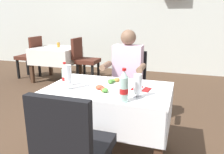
# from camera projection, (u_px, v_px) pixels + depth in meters

# --- Properties ---
(back_wall) EXTENTS (11.00, 0.12, 3.06)m
(back_wall) POSITION_uv_depth(u_px,v_px,m) (154.00, 11.00, 5.60)
(back_wall) COLOR silver
(back_wall) RESTS_ON ground
(main_dining_table) EXTENTS (1.20, 0.76, 0.74)m
(main_dining_table) POSITION_uv_depth(u_px,v_px,m) (109.00, 104.00, 2.23)
(main_dining_table) COLOR white
(main_dining_table) RESTS_ON ground
(chair_far_diner_seat) EXTENTS (0.44, 0.50, 0.97)m
(chair_far_diner_seat) POSITION_uv_depth(u_px,v_px,m) (128.00, 84.00, 2.94)
(chair_far_diner_seat) COLOR black
(chair_far_diner_seat) RESTS_ON ground
(chair_near_camera_side) EXTENTS (0.44, 0.50, 0.97)m
(chair_near_camera_side) POSITION_uv_depth(u_px,v_px,m) (73.00, 147.00, 1.52)
(chair_near_camera_side) COLOR black
(chair_near_camera_side) RESTS_ON ground
(seated_diner_far) EXTENTS (0.50, 0.46, 1.26)m
(seated_diner_far) POSITION_uv_depth(u_px,v_px,m) (127.00, 74.00, 2.80)
(seated_diner_far) COLOR #282D42
(seated_diner_far) RESTS_ON ground
(plate_near_camera) EXTENTS (0.24, 0.24, 0.06)m
(plate_near_camera) POSITION_uv_depth(u_px,v_px,m) (103.00, 90.00, 2.05)
(plate_near_camera) COLOR white
(plate_near_camera) RESTS_ON main_dining_table
(plate_far_diner) EXTENTS (0.26, 0.26, 0.06)m
(plate_far_diner) POSITION_uv_depth(u_px,v_px,m) (114.00, 82.00, 2.31)
(plate_far_diner) COLOR white
(plate_far_diner) RESTS_ON main_dining_table
(beer_glass_left) EXTENTS (0.07, 0.07, 0.20)m
(beer_glass_left) POSITION_uv_depth(u_px,v_px,m) (138.00, 85.00, 1.89)
(beer_glass_left) COLOR white
(beer_glass_left) RESTS_ON main_dining_table
(beer_glass_middle) EXTENTS (0.07, 0.07, 0.24)m
(beer_glass_middle) POSITION_uv_depth(u_px,v_px,m) (68.00, 77.00, 2.10)
(beer_glass_middle) COLOR white
(beer_glass_middle) RESTS_ON main_dining_table
(cola_bottle_primary) EXTENTS (0.07, 0.07, 0.28)m
(cola_bottle_primary) POSITION_uv_depth(u_px,v_px,m) (124.00, 87.00, 1.79)
(cola_bottle_primary) COLOR silver
(cola_bottle_primary) RESTS_ON main_dining_table
(cola_bottle_secondary) EXTENTS (0.06, 0.06, 0.24)m
(cola_bottle_secondary) POSITION_uv_depth(u_px,v_px,m) (65.00, 76.00, 2.20)
(cola_bottle_secondary) COLOR silver
(cola_bottle_secondary) RESTS_ON main_dining_table
(napkin_cutlery_set) EXTENTS (0.18, 0.19, 0.01)m
(napkin_cutlery_set) POSITION_uv_depth(u_px,v_px,m) (141.00, 89.00, 2.13)
(napkin_cutlery_set) COLOR maroon
(napkin_cutlery_set) RESTS_ON main_dining_table
(background_dining_table) EXTENTS (0.94, 0.84, 0.74)m
(background_dining_table) POSITION_uv_depth(u_px,v_px,m) (56.00, 56.00, 5.00)
(background_dining_table) COLOR white
(background_dining_table) RESTS_ON ground
(background_chair_left) EXTENTS (0.50, 0.44, 0.97)m
(background_chair_left) POSITION_uv_depth(u_px,v_px,m) (31.00, 55.00, 5.20)
(background_chair_left) COLOR #4C2319
(background_chair_left) RESTS_ON ground
(background_chair_right) EXTENTS (0.50, 0.44, 0.97)m
(background_chair_right) POSITION_uv_depth(u_px,v_px,m) (84.00, 58.00, 4.80)
(background_chair_right) COLOR #4C2319
(background_chair_right) RESTS_ON ground
(background_table_tumbler) EXTENTS (0.06, 0.06, 0.11)m
(background_table_tumbler) POSITION_uv_depth(u_px,v_px,m) (58.00, 45.00, 4.99)
(background_table_tumbler) COLOR #C68928
(background_table_tumbler) RESTS_ON background_dining_table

